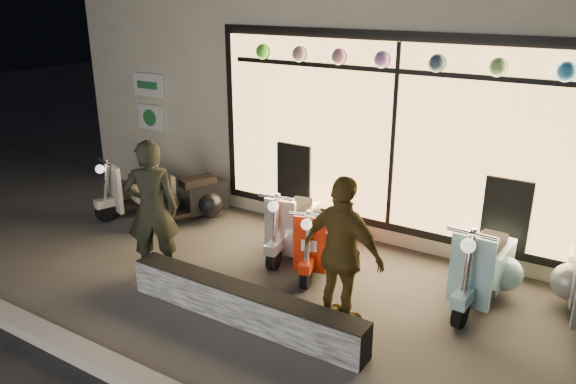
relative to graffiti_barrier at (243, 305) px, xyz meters
name	(u,v)px	position (x,y,z in m)	size (l,w,h in m)	color
ground	(260,289)	(-0.24, 0.65, -0.20)	(40.00, 40.00, 0.00)	#383533
kerb	(133,378)	(-0.24, -1.35, -0.14)	(40.00, 0.25, 0.12)	slate
shop_building	(419,65)	(-0.23, 5.63, 1.90)	(10.20, 6.23, 4.20)	beige
graffiti_barrier	(243,305)	(0.00, 0.00, 0.00)	(2.86, 0.28, 0.40)	black
scooter_silver	(295,223)	(-0.47, 1.83, 0.17)	(0.53, 1.31, 0.93)	black
scooter_red	(318,239)	(0.02, 1.59, 0.16)	(0.63, 1.25, 0.89)	black
scooter_black	(195,196)	(-2.29, 1.89, 0.19)	(0.77, 1.33, 0.96)	black
scooter_cream	(145,190)	(-3.20, 1.73, 0.17)	(0.69, 1.26, 0.91)	black
scooter_blue	(485,265)	(2.03, 1.87, 0.21)	(0.49, 1.42, 1.01)	black
man	(152,209)	(-1.56, 0.30, 0.66)	(0.63, 0.41, 1.73)	black
woman	(343,254)	(0.90, 0.52, 0.62)	(0.96, 0.40, 1.64)	brown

